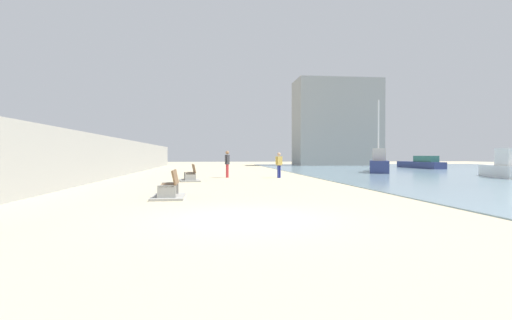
{
  "coord_description": "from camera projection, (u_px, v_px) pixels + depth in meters",
  "views": [
    {
      "loc": [
        -0.82,
        -9.19,
        1.5
      ],
      "look_at": [
        2.18,
        16.53,
        1.17
      ],
      "focal_mm": 27.58,
      "sensor_mm": 36.0,
      "label": 1
    }
  ],
  "objects": [
    {
      "name": "person_standing",
      "position": [
        227.0,
        162.0,
        26.0
      ],
      "size": [
        0.33,
        0.46,
        1.78
      ],
      "color": "#B22D33",
      "rests_on": "ground"
    },
    {
      "name": "person_walking",
      "position": [
        279.0,
        163.0,
        25.66
      ],
      "size": [
        0.49,
        0.29,
        1.67
      ],
      "color": "navy",
      "rests_on": "ground"
    },
    {
      "name": "bench_far",
      "position": [
        190.0,
        177.0,
        22.63
      ],
      "size": [
        1.32,
        2.2,
        0.98
      ],
      "color": "#9E9E99",
      "rests_on": "ground"
    },
    {
      "name": "boat_distant",
      "position": [
        421.0,
        164.0,
        43.69
      ],
      "size": [
        1.52,
        7.91,
        1.38
      ],
      "color": "navy",
      "rests_on": "water_bay"
    },
    {
      "name": "seawall",
      "position": [
        110.0,
        157.0,
        26.24
      ],
      "size": [
        0.8,
        64.0,
        2.67
      ],
      "primitive_type": "cube",
      "color": "#9E9E99",
      "rests_on": "ground"
    },
    {
      "name": "boat_outer",
      "position": [
        506.0,
        167.0,
        25.49
      ],
      "size": [
        2.68,
        4.84,
        1.9
      ],
      "color": "white",
      "rests_on": "water_bay"
    },
    {
      "name": "bench_near",
      "position": [
        169.0,
        191.0,
        13.73
      ],
      "size": [
        1.13,
        2.12,
        0.98
      ],
      "color": "#9E9E99",
      "rests_on": "ground"
    },
    {
      "name": "harbor_building",
      "position": [
        337.0,
        123.0,
        56.87
      ],
      "size": [
        12.0,
        6.0,
        12.28
      ],
      "primitive_type": "cube",
      "color": "gray",
      "rests_on": "ground"
    },
    {
      "name": "boat_nearest",
      "position": [
        379.0,
        163.0,
        33.67
      ],
      "size": [
        3.96,
        6.89,
        6.26
      ],
      "color": "navy",
      "rests_on": "water_bay"
    },
    {
      "name": "ground_plane",
      "position": [
        222.0,
        177.0,
        27.12
      ],
      "size": [
        120.0,
        120.0,
        0.0
      ],
      "primitive_type": "plane",
      "color": "#C6B793"
    }
  ]
}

